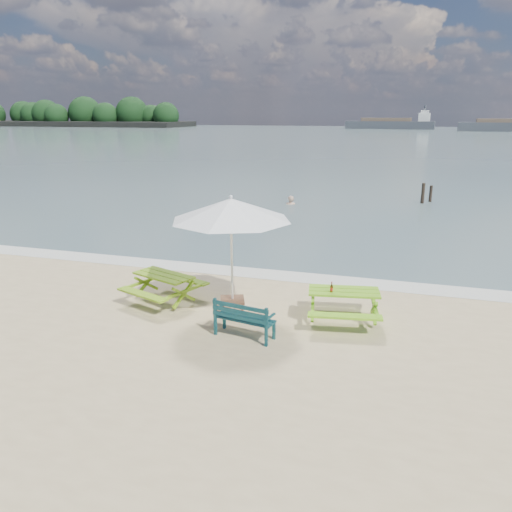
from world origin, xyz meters
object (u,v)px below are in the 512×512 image
(beer_bottle, at_px, (331,289))
(swimmer, at_px, (290,213))
(picnic_table_left, at_px, (164,289))
(park_bench, at_px, (245,326))
(side_table, at_px, (232,305))
(picnic_table_right, at_px, (343,306))
(patio_umbrella, at_px, (231,209))

(beer_bottle, height_order, swimmer, beer_bottle)
(picnic_table_left, bearing_deg, beer_bottle, -1.66)
(park_bench, height_order, swimmer, park_bench)
(side_table, bearing_deg, beer_bottle, 1.55)
(park_bench, relative_size, beer_bottle, 5.70)
(picnic_table_right, bearing_deg, picnic_table_left, -178.99)
(picnic_table_left, xyz_separation_m, picnic_table_right, (4.28, 0.08, 0.01))
(picnic_table_left, relative_size, picnic_table_right, 1.07)
(picnic_table_right, height_order, swimmer, picnic_table_right)
(side_table, bearing_deg, picnic_table_right, 5.82)
(beer_bottle, distance_m, swimmer, 14.80)
(patio_umbrella, bearing_deg, park_bench, -59.74)
(side_table, bearing_deg, park_bench, -59.74)
(picnic_table_left, relative_size, side_table, 2.95)
(beer_bottle, bearing_deg, swimmer, 106.29)
(park_bench, xyz_separation_m, side_table, (-0.66, 1.13, -0.06))
(picnic_table_left, distance_m, patio_umbrella, 2.75)
(swimmer, bearing_deg, park_bench, -80.54)
(beer_bottle, bearing_deg, park_bench, -143.06)
(park_bench, bearing_deg, swimmer, 99.46)
(beer_bottle, bearing_deg, side_table, -178.45)
(swimmer, bearing_deg, side_table, -82.39)
(park_bench, bearing_deg, side_table, 120.26)
(park_bench, relative_size, patio_umbrella, 0.38)
(park_bench, xyz_separation_m, patio_umbrella, (-0.66, 1.13, 2.18))
(picnic_table_left, relative_size, beer_bottle, 8.94)
(picnic_table_left, xyz_separation_m, swimmer, (-0.10, 14.04, -0.78))
(patio_umbrella, relative_size, beer_bottle, 15.15)
(side_table, bearing_deg, picnic_table_left, 174.37)
(side_table, relative_size, swimmer, 0.40)
(park_bench, bearing_deg, patio_umbrella, 120.26)
(patio_umbrella, xyz_separation_m, beer_bottle, (2.24, 0.06, -1.61))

